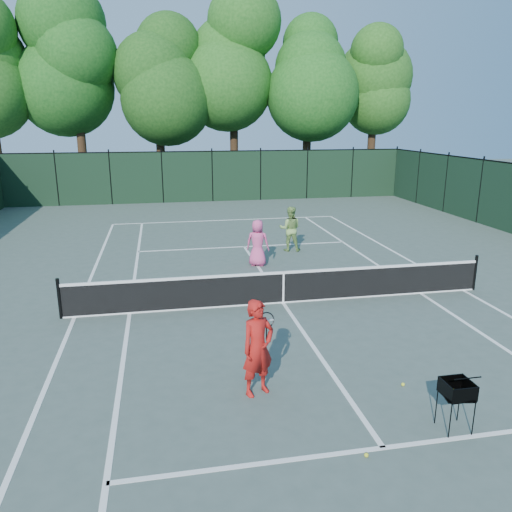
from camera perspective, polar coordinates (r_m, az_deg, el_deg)
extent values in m
plane|color=#45544C|center=(13.81, 3.11, -5.37)|extent=(90.00, 90.00, 0.00)
cube|color=white|center=(13.63, -20.03, -6.59)|extent=(0.10, 23.77, 0.01)
cube|color=white|center=(15.98, 22.61, -3.64)|extent=(0.10, 23.77, 0.01)
cube|color=white|center=(13.47, -14.25, -6.38)|extent=(0.10, 23.77, 0.01)
cube|color=white|center=(15.29, 18.30, -4.06)|extent=(0.10, 23.77, 0.01)
cube|color=white|center=(25.09, -3.45, 4.12)|extent=(10.97, 0.10, 0.01)
cube|color=white|center=(8.45, 14.33, -20.47)|extent=(8.23, 0.10, 0.01)
cube|color=white|center=(19.79, -1.35, 1.08)|extent=(8.23, 0.10, 0.01)
cube|color=white|center=(13.81, 3.11, -5.36)|extent=(0.10, 12.80, 0.01)
cube|color=black|center=(13.65, 3.14, -3.58)|extent=(11.60, 0.03, 0.85)
cube|color=white|center=(13.52, 3.16, -1.90)|extent=(11.60, 0.05, 0.07)
cube|color=white|center=(13.80, 3.11, -5.29)|extent=(11.60, 0.05, 0.04)
cube|color=white|center=(13.65, 3.14, -3.58)|extent=(0.05, 0.04, 0.91)
cylinder|color=black|center=(13.51, -21.56, -4.55)|extent=(0.09, 0.09, 1.06)
cylinder|color=black|center=(16.01, 23.74, -1.76)|extent=(0.09, 0.09, 1.06)
cube|color=black|center=(30.87, -5.01, 9.01)|extent=(24.00, 0.05, 3.00)
cylinder|color=black|center=(34.94, -19.16, 10.46)|extent=(0.56, 0.56, 4.80)
ellipsoid|color=#154915|center=(35.06, -20.11, 20.75)|extent=(6.80, 6.80, 10.54)
cylinder|color=black|center=(34.43, -10.78, 10.54)|extent=(0.56, 0.56, 4.30)
ellipsoid|color=#164313|center=(34.44, -11.27, 19.86)|extent=(6.00, 6.00, 9.30)
cylinder|color=black|center=(35.28, -2.51, 11.47)|extent=(0.56, 0.56, 5.00)
ellipsoid|color=#1A4F16|center=(35.44, -2.64, 22.05)|extent=(7.00, 7.00, 10.85)
cylinder|color=black|center=(35.70, 5.78, 11.13)|extent=(0.56, 0.56, 4.60)
ellipsoid|color=#164F17|center=(35.76, 6.05, 20.55)|extent=(6.20, 6.20, 9.61)
cylinder|color=black|center=(37.89, 12.96, 10.92)|extent=(0.56, 0.56, 4.40)
ellipsoid|color=#1C4F16|center=(37.91, 13.48, 19.28)|extent=(5.80, 5.80, 8.99)
imported|color=#B21814|center=(9.13, 0.21, -10.45)|extent=(0.78, 0.67, 1.81)
cylinder|color=black|center=(9.61, 1.20, -8.79)|extent=(0.03, 0.03, 0.30)
torus|color=black|center=(9.50, 1.21, -7.31)|extent=(0.30, 0.10, 0.30)
imported|color=#DE4E8B|center=(17.05, 0.19, 1.52)|extent=(0.91, 0.75, 1.61)
imported|color=#84AE57|center=(19.05, 3.91, 3.12)|extent=(0.97, 0.83, 1.71)
cylinder|color=black|center=(8.79, 21.31, -17.18)|extent=(0.02, 0.02, 0.61)
cylinder|color=black|center=(9.00, 23.62, -16.63)|extent=(0.02, 0.02, 0.61)
cylinder|color=black|center=(9.09, 19.90, -15.91)|extent=(0.02, 0.02, 0.61)
cylinder|color=black|center=(9.29, 22.17, -15.42)|extent=(0.02, 0.02, 0.61)
cube|color=black|center=(8.83, 22.03, -13.88)|extent=(0.52, 0.52, 0.25)
sphere|color=#D8EC30|center=(8.86, 21.98, -14.30)|extent=(0.07, 0.07, 0.07)
sphere|color=#D8EC30|center=(8.86, 21.98, -14.30)|extent=(0.07, 0.07, 0.07)
sphere|color=#D8EC30|center=(8.86, 21.98, -14.30)|extent=(0.07, 0.07, 0.07)
sphere|color=#D8EC30|center=(8.86, 21.98, -14.30)|extent=(0.07, 0.07, 0.07)
sphere|color=#D8EC30|center=(8.86, 21.98, -14.30)|extent=(0.07, 0.07, 0.07)
sphere|color=#D8EC30|center=(8.86, 21.98, -14.30)|extent=(0.07, 0.07, 0.07)
sphere|color=#D8EC30|center=(8.86, 21.98, -14.30)|extent=(0.07, 0.07, 0.07)
sphere|color=#D8EC30|center=(8.86, 21.98, -14.30)|extent=(0.07, 0.07, 0.07)
sphere|color=#D8EC30|center=(8.86, 21.98, -14.30)|extent=(0.07, 0.07, 0.07)
sphere|color=#D8EC30|center=(8.86, 21.98, -14.30)|extent=(0.07, 0.07, 0.07)
sphere|color=#D8EC30|center=(8.86, 21.98, -14.30)|extent=(0.07, 0.07, 0.07)
sphere|color=#D8EC30|center=(8.86, 21.98, -14.30)|extent=(0.07, 0.07, 0.07)
sphere|color=#CED62B|center=(8.19, 12.50, -21.32)|extent=(0.07, 0.07, 0.07)
sphere|color=yellow|center=(10.14, 16.45, -13.89)|extent=(0.07, 0.07, 0.07)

